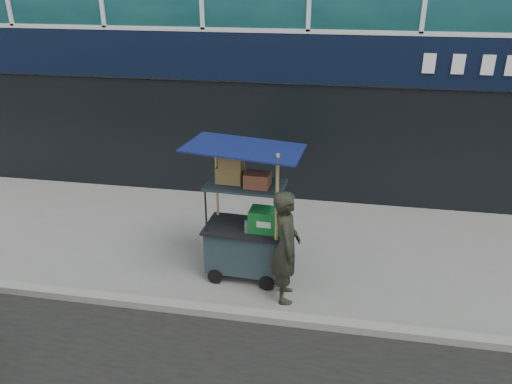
# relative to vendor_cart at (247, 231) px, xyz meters

# --- Properties ---
(ground) EXTENTS (80.00, 80.00, 0.00)m
(ground) POSITION_rel_vendor_cart_xyz_m (0.58, -0.88, -0.78)
(ground) COLOR slate
(ground) RESTS_ON ground
(curb) EXTENTS (80.00, 0.18, 0.12)m
(curb) POSITION_rel_vendor_cart_xyz_m (0.58, -1.08, -0.72)
(curb) COLOR gray
(curb) RESTS_ON ground
(vendor_cart) EXTENTS (1.68, 1.23, 2.21)m
(vendor_cart) POSITION_rel_vendor_cart_xyz_m (0.00, 0.00, 0.00)
(vendor_cart) COLOR #19292B
(vendor_cart) RESTS_ON ground
(vendor_man) EXTENTS (0.50, 0.68, 1.71)m
(vendor_man) POSITION_rel_vendor_cart_xyz_m (0.66, -0.49, 0.08)
(vendor_man) COLOR black
(vendor_man) RESTS_ON ground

